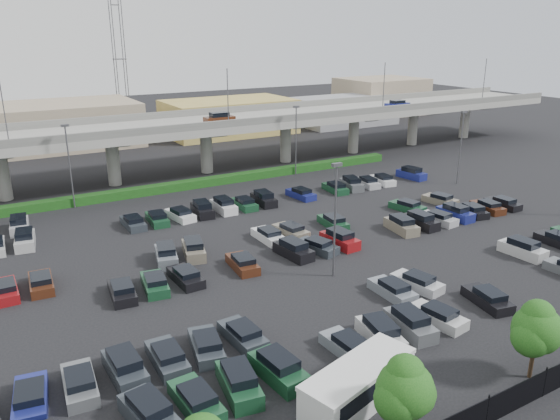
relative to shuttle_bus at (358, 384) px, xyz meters
name	(u,v)px	position (x,y,z in m)	size (l,w,h in m)	color
ground	(287,247)	(8.98, 22.94, -1.37)	(280.00, 280.00, 0.00)	black
overpass	(172,130)	(8.76, 54.91, 5.60)	(150.00, 13.00, 15.80)	gray
hedge	(194,184)	(8.98, 47.94, -0.82)	(66.00, 1.60, 1.10)	#153B11
fence	(533,389)	(8.92, -5.06, -0.47)	(70.00, 0.10, 2.00)	black
tree_row	(526,335)	(9.68, -3.59, 2.15)	(65.07, 3.66, 5.94)	#332316
shuttle_bus	(358,384)	(0.00, 0.00, 0.00)	(8.28, 4.64, 2.52)	silver
parked_cars	(301,254)	(8.42, 19.40, -0.75)	(63.07, 41.63, 1.67)	slate
light_poles	(240,188)	(4.85, 24.94, 4.86)	(66.90, 48.38, 10.30)	#515056
distant_buildings	(182,118)	(21.35, 84.75, 2.37)	(138.00, 24.00, 9.00)	gray
comm_tower	(119,56)	(12.98, 96.94, 14.24)	(2.40, 2.40, 30.00)	#515056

